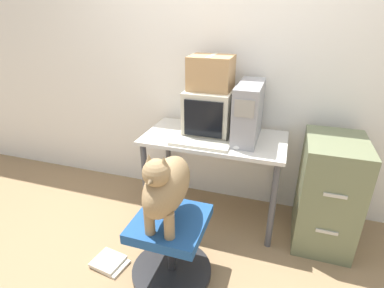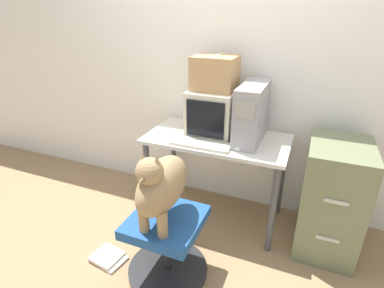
# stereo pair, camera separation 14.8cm
# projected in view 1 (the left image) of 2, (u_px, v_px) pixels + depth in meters

# --- Properties ---
(ground_plane) EXTENTS (12.00, 12.00, 0.00)m
(ground_plane) POSITION_uv_depth(u_px,v_px,m) (203.00, 235.00, 2.52)
(ground_plane) COLOR #937551
(wall_back) EXTENTS (8.00, 0.05, 2.60)m
(wall_back) POSITION_uv_depth(u_px,v_px,m) (227.00, 65.00, 2.57)
(wall_back) COLOR white
(wall_back) RESTS_ON ground_plane
(desk) EXTENTS (1.16, 0.61, 0.78)m
(desk) POSITION_uv_depth(u_px,v_px,m) (214.00, 149.00, 2.51)
(desk) COLOR silver
(desk) RESTS_ON ground_plane
(crt_monitor) EXTENTS (0.37, 0.42, 0.37)m
(crt_monitor) POSITION_uv_depth(u_px,v_px,m) (210.00, 111.00, 2.48)
(crt_monitor) COLOR beige
(crt_monitor) RESTS_ON desk
(pc_tower) EXTENTS (0.18, 0.50, 0.45)m
(pc_tower) POSITION_uv_depth(u_px,v_px,m) (248.00, 112.00, 2.34)
(pc_tower) COLOR #99999E
(pc_tower) RESTS_ON desk
(keyboard) EXTENTS (0.47, 0.17, 0.03)m
(keyboard) POSITION_uv_depth(u_px,v_px,m) (200.00, 144.00, 2.30)
(keyboard) COLOR beige
(keyboard) RESTS_ON desk
(computer_mouse) EXTENTS (0.06, 0.04, 0.04)m
(computer_mouse) POSITION_uv_depth(u_px,v_px,m) (237.00, 147.00, 2.23)
(computer_mouse) COLOR silver
(computer_mouse) RESTS_ON desk
(office_chair) EXTENTS (0.57, 0.57, 0.48)m
(office_chair) POSITION_uv_depth(u_px,v_px,m) (171.00, 245.00, 2.06)
(office_chair) COLOR #262628
(office_chair) RESTS_ON ground_plane
(dog) EXTENTS (0.23, 0.53, 0.54)m
(dog) POSITION_uv_depth(u_px,v_px,m) (166.00, 186.00, 1.82)
(dog) COLOR #9E7F56
(dog) RESTS_ON office_chair
(filing_cabinet) EXTENTS (0.43, 0.57, 0.88)m
(filing_cabinet) POSITION_uv_depth(u_px,v_px,m) (328.00, 193.00, 2.32)
(filing_cabinet) COLOR #6B7251
(filing_cabinet) RESTS_ON ground_plane
(cardboard_box) EXTENTS (0.34, 0.28, 0.26)m
(cardboard_box) POSITION_uv_depth(u_px,v_px,m) (211.00, 73.00, 2.35)
(cardboard_box) COLOR tan
(cardboard_box) RESTS_ON crt_monitor
(book_stack_floor) EXTENTS (0.27, 0.23, 0.04)m
(book_stack_floor) POSITION_uv_depth(u_px,v_px,m) (109.00, 262.00, 2.22)
(book_stack_floor) COLOR silver
(book_stack_floor) RESTS_ON ground_plane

